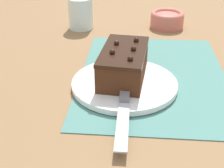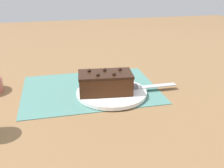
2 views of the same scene
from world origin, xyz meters
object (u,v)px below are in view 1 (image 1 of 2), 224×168
object	(u,v)px
cake_plate	(124,84)
chocolate_cake	(124,63)
small_bowl	(167,19)
serving_knife	(124,102)
drinking_glass	(81,13)

from	to	relation	value
cake_plate	chocolate_cake	xyz separation A→B (m)	(-0.02, -0.00, 0.04)
cake_plate	small_bowl	xyz separation A→B (m)	(-0.41, 0.12, 0.02)
cake_plate	serving_knife	distance (m)	0.09
chocolate_cake	drinking_glass	size ratio (longest dim) A/B	1.83
cake_plate	drinking_glass	size ratio (longest dim) A/B	2.35
small_bowl	chocolate_cake	bearing A→B (deg)	-17.74
cake_plate	small_bowl	world-z (taller)	small_bowl
chocolate_cake	small_bowl	bearing A→B (deg)	162.26
drinking_glass	chocolate_cake	bearing A→B (deg)	23.81
chocolate_cake	cake_plate	bearing A→B (deg)	9.37
serving_knife	cake_plate	bearing A→B (deg)	-87.84
cake_plate	serving_knife	xyz separation A→B (m)	(0.09, 0.00, 0.01)
chocolate_cake	small_bowl	distance (m)	0.41
cake_plate	small_bowl	distance (m)	0.43
chocolate_cake	drinking_glass	bearing A→B (deg)	-156.19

